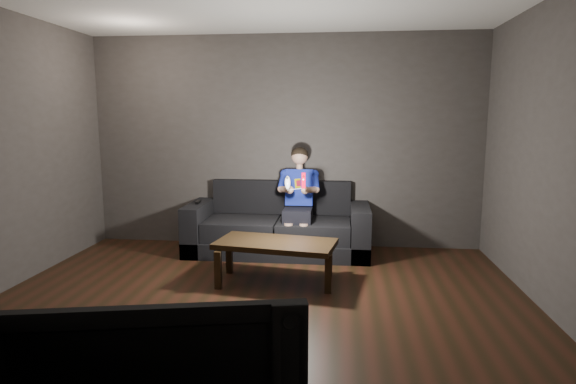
# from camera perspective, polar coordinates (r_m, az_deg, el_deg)

# --- Properties ---
(floor) EXTENTS (5.00, 5.00, 0.00)m
(floor) POSITION_cam_1_polar(r_m,az_deg,el_deg) (4.09, -4.60, -15.29)
(floor) COLOR black
(floor) RESTS_ON ground
(back_wall) EXTENTS (5.00, 0.04, 2.70)m
(back_wall) POSITION_cam_1_polar(r_m,az_deg,el_deg) (6.21, -0.43, 5.95)
(back_wall) COLOR #3D3836
(back_wall) RESTS_ON ground
(front_wall) EXTENTS (5.00, 0.04, 2.70)m
(front_wall) POSITION_cam_1_polar(r_m,az_deg,el_deg) (1.40, -24.86, -5.48)
(front_wall) COLOR #3D3836
(front_wall) RESTS_ON ground
(sofa) EXTENTS (2.22, 0.96, 0.86)m
(sofa) POSITION_cam_1_polar(r_m,az_deg,el_deg) (6.02, -1.11, -4.45)
(sofa) COLOR black
(sofa) RESTS_ON floor
(child) EXTENTS (0.50, 0.62, 1.23)m
(child) POSITION_cam_1_polar(r_m,az_deg,el_deg) (5.85, 1.27, -0.09)
(child) COLOR black
(child) RESTS_ON sofa
(wii_remote_red) EXTENTS (0.05, 0.07, 0.18)m
(wii_remote_red) POSITION_cam_1_polar(r_m,az_deg,el_deg) (5.34, 1.85, 1.36)
(wii_remote_red) COLOR red
(wii_remote_red) RESTS_ON child
(nunchuk_white) EXTENTS (0.08, 0.11, 0.16)m
(nunchuk_white) POSITION_cam_1_polar(r_m,az_deg,el_deg) (5.36, -0.05, 1.12)
(nunchuk_white) COLOR silver
(nunchuk_white) RESTS_ON child
(wii_remote_black) EXTENTS (0.05, 0.16, 0.03)m
(wii_remote_black) POSITION_cam_1_polar(r_m,az_deg,el_deg) (6.08, -10.63, -1.19)
(wii_remote_black) COLOR black
(wii_remote_black) RESTS_ON sofa
(coffee_table) EXTENTS (1.26, 0.77, 0.43)m
(coffee_table) POSITION_cam_1_polar(r_m,az_deg,el_deg) (4.89, -1.47, -6.51)
(coffee_table) COLOR black
(coffee_table) RESTS_ON floor
(tv) EXTENTS (1.02, 0.35, 0.59)m
(tv) POSITION_cam_1_polar(r_m,az_deg,el_deg) (1.74, -16.29, -20.70)
(tv) COLOR black
(tv) RESTS_ON media_console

